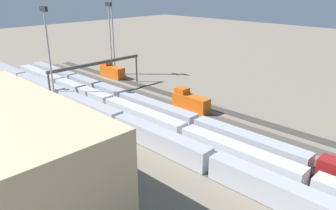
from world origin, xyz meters
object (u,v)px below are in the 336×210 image
Objects in this scene: train_on_track_3 at (149,108)px; light_mast_1 at (48,44)px; signal_gantry at (97,66)px; train_on_track_0 at (112,71)px; train_on_track_5 at (116,120)px; light_mast_0 at (110,28)px; train_on_track_1 at (190,101)px; light_mast_2 at (112,25)px; maintenance_shed at (8,150)px; train_on_track_4 at (143,118)px.

light_mast_1 is (22.52, 12.10, 13.85)m from train_on_track_3.
train_on_track_0 is at bearing -50.48° from signal_gantry.
train_on_track_5 and train_on_track_3 have the same top height.
train_on_track_0 is at bearing 142.03° from light_mast_0.
light_mast_0 is at bearing -62.11° from light_mast_1.
light_mast_1 reaches higher than signal_gantry.
train_on_track_1 is 44.34m from light_mast_2.
train_on_track_1 is 0.09× the size of train_on_track_3.
maintenance_shed is at bearing 130.82° from signal_gantry.
train_on_track_0 is (38.24, -20.00, 0.16)m from train_on_track_4.
train_on_track_3 is 35.49m from maintenance_shed.
light_mast_2 reaches higher than train_on_track_5.
train_on_track_3 is 4.67× the size of light_mast_1.
train_on_track_3 is 11.48× the size of train_on_track_0.
maintenance_shed reaches higher than train_on_track_3.
train_on_track_1 is 0.26× the size of maintenance_shed.
light_mast_0 is 69.73m from maintenance_shed.
signal_gantry is (24.56, -2.50, 5.50)m from train_on_track_3.
train_on_track_5 is 1.21× the size of train_on_track_3.
light_mast_1 is 16.95m from signal_gantry.
train_on_track_4 is (0.63, 15.00, -0.16)m from train_on_track_1.
train_on_track_1 is 44.77m from maintenance_shed.
light_mast_0 is at bearing 16.19° from light_mast_2.
train_on_track_0 is 0.41× the size of light_mast_1.
train_on_track_0 is 32.80m from light_mast_1.
train_on_track_4 is at bearing 151.45° from light_mast_0.
maintenance_shed is (-42.18, 49.40, 4.70)m from train_on_track_0.
train_on_track_5 is at bearing 79.20° from train_on_track_1.
train_on_track_5 is at bearing 57.51° from train_on_track_4.
train_on_track_0 is 0.38× the size of light_mast_2.
train_on_track_0 is at bearing -65.50° from light_mast_1.
train_on_track_0 is at bearing -7.33° from train_on_track_1.
train_on_track_1 is at bearing -165.28° from signal_gantry.
train_on_track_5 is at bearing 91.07° from train_on_track_3.
signal_gantry is at bearing -49.18° from maintenance_shed.
train_on_track_1 is 0.33× the size of signal_gantry.
light_mast_2 is (37.32, -27.98, 14.60)m from train_on_track_5.
train_on_track_1 is at bearing 172.67° from train_on_track_0.
light_mast_0 is (3.40, -2.65, 13.38)m from train_on_track_0.
train_on_track_1 is 1.00× the size of train_on_track_0.
train_on_track_3 is 4.80× the size of light_mast_0.
train_on_track_1 reaches higher than train_on_track_3.
light_mast_1 is (-15.75, 29.75, 0.37)m from light_mast_0.
train_on_track_1 is 37.16m from light_mast_1.
maintenance_shed is at bearing 131.21° from light_mast_0.
signal_gantry reaches higher than train_on_track_0.
train_on_track_4 is (-3.37, 5.00, -0.05)m from train_on_track_3.
train_on_track_1 is at bearing -111.81° from train_on_track_3.
light_mast_2 is (37.13, -17.98, 14.61)m from train_on_track_3.
train_on_track_4 is (-3.18, -5.00, -0.07)m from train_on_track_5.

